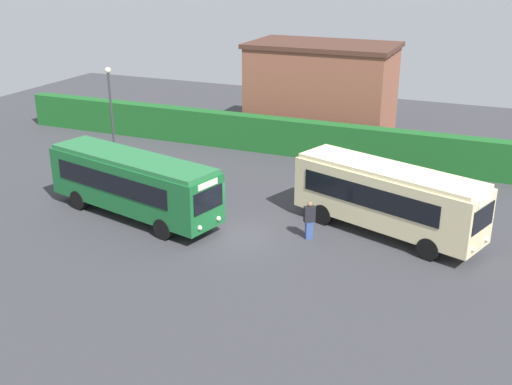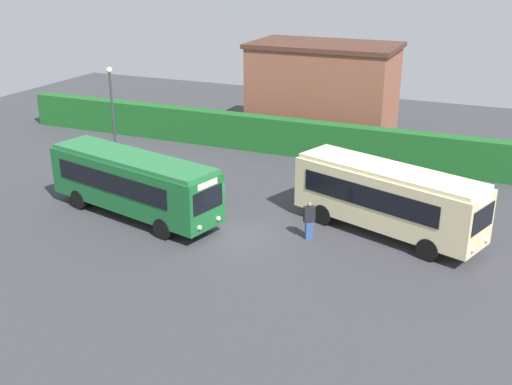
{
  "view_description": "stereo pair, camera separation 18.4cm",
  "coord_description": "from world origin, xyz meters",
  "px_view_note": "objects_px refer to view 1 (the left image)",
  "views": [
    {
      "loc": [
        11.16,
        -23.51,
        12.11
      ],
      "look_at": [
        0.51,
        1.56,
        1.64
      ],
      "focal_mm": 43.66,
      "sensor_mm": 36.0,
      "label": 1
    },
    {
      "loc": [
        11.33,
        -23.44,
        12.11
      ],
      "look_at": [
        0.51,
        1.56,
        1.64
      ],
      "focal_mm": 43.66,
      "sensor_mm": 36.0,
      "label": 2
    }
  ],
  "objects_px": {
    "bus_green": "(133,182)",
    "person_far": "(450,217)",
    "person_right": "(452,196)",
    "person_left": "(309,219)",
    "bus_cream": "(387,196)",
    "person_center": "(372,191)",
    "lamppost": "(111,106)"
  },
  "relations": [
    {
      "from": "person_right",
      "to": "lamppost",
      "type": "xyz_separation_m",
      "value": [
        -19.74,
        -0.29,
        2.78
      ]
    },
    {
      "from": "person_left",
      "to": "person_far",
      "type": "relative_size",
      "value": 0.97
    },
    {
      "from": "bus_green",
      "to": "person_far",
      "type": "bearing_deg",
      "value": 27.71
    },
    {
      "from": "bus_green",
      "to": "person_right",
      "type": "distance_m",
      "value": 15.69
    },
    {
      "from": "person_left",
      "to": "person_center",
      "type": "distance_m",
      "value": 4.97
    },
    {
      "from": "person_far",
      "to": "lamppost",
      "type": "bearing_deg",
      "value": 141.51
    },
    {
      "from": "bus_green",
      "to": "person_center",
      "type": "distance_m",
      "value": 11.88
    },
    {
      "from": "person_right",
      "to": "bus_cream",
      "type": "bearing_deg",
      "value": 22.73
    },
    {
      "from": "person_left",
      "to": "person_center",
      "type": "height_order",
      "value": "person_center"
    },
    {
      "from": "person_left",
      "to": "person_far",
      "type": "bearing_deg",
      "value": -101.07
    },
    {
      "from": "person_left",
      "to": "person_right",
      "type": "distance_m",
      "value": 7.88
    },
    {
      "from": "bus_cream",
      "to": "person_far",
      "type": "relative_size",
      "value": 4.98
    },
    {
      "from": "person_left",
      "to": "person_right",
      "type": "relative_size",
      "value": 1.03
    },
    {
      "from": "person_left",
      "to": "person_center",
      "type": "xyz_separation_m",
      "value": [
        1.78,
        4.64,
        0.02
      ]
    },
    {
      "from": "person_left",
      "to": "person_far",
      "type": "xyz_separation_m",
      "value": [
        5.8,
        2.72,
        0.03
      ]
    },
    {
      "from": "person_left",
      "to": "person_center",
      "type": "bearing_deg",
      "value": -57.23
    },
    {
      "from": "person_right",
      "to": "bus_green",
      "type": "bearing_deg",
      "value": -8.45
    },
    {
      "from": "bus_cream",
      "to": "person_far",
      "type": "xyz_separation_m",
      "value": [
        2.74,
        0.82,
        -0.87
      ]
    },
    {
      "from": "person_right",
      "to": "person_far",
      "type": "height_order",
      "value": "person_far"
    },
    {
      "from": "bus_cream",
      "to": "person_left",
      "type": "bearing_deg",
      "value": -128.59
    },
    {
      "from": "bus_green",
      "to": "person_right",
      "type": "bearing_deg",
      "value": 38.08
    },
    {
      "from": "person_far",
      "to": "bus_green",
      "type": "bearing_deg",
      "value": 162.93
    },
    {
      "from": "bus_green",
      "to": "person_center",
      "type": "bearing_deg",
      "value": 41.57
    },
    {
      "from": "bus_cream",
      "to": "person_left",
      "type": "xyz_separation_m",
      "value": [
        -3.06,
        -1.9,
        -0.9
      ]
    },
    {
      "from": "person_left",
      "to": "person_far",
      "type": "distance_m",
      "value": 6.41
    },
    {
      "from": "person_right",
      "to": "person_far",
      "type": "bearing_deg",
      "value": 61.67
    },
    {
      "from": "bus_green",
      "to": "bus_cream",
      "type": "height_order",
      "value": "bus_cream"
    },
    {
      "from": "person_left",
      "to": "person_far",
      "type": "height_order",
      "value": "person_far"
    },
    {
      "from": "bus_green",
      "to": "lamppost",
      "type": "bearing_deg",
      "value": 145.08
    },
    {
      "from": "person_far",
      "to": "bus_cream",
      "type": "bearing_deg",
      "value": 165.54
    },
    {
      "from": "person_center",
      "to": "person_far",
      "type": "relative_size",
      "value": 0.99
    },
    {
      "from": "person_center",
      "to": "person_right",
      "type": "bearing_deg",
      "value": 157.16
    }
  ]
}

